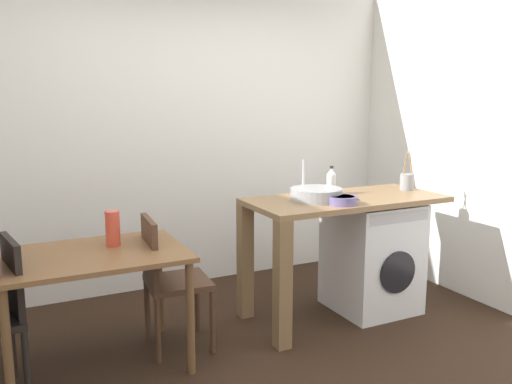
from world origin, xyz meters
The scene contains 13 objects.
ground_plane centered at (0.00, 0.00, 0.00)m, with size 5.46×5.46×0.00m, color black.
wall_back centered at (0.00, 1.75, 1.35)m, with size 4.60×0.10×2.70m, color white.
dining_table centered at (-0.91, 0.48, 0.64)m, with size 1.10×0.76×0.74m.
chair_opposite centered at (-0.43, 0.54, 0.51)m, with size 0.43×0.43×0.90m.
kitchen_counter centered at (0.74, 0.49, 0.76)m, with size 1.50×0.68×0.92m.
washing_machine centered at (1.22, 0.49, 0.43)m, with size 0.60×0.61×0.86m.
sink_basin centered at (0.69, 0.49, 0.97)m, with size 0.38×0.38×0.09m, color #9EA0A5.
tap centered at (0.69, 0.67, 1.06)m, with size 0.02×0.02×0.28m, color #B2B2B7.
bottle_tall_green centered at (0.93, 0.66, 1.02)m, with size 0.07×0.07×0.22m.
mixing_bowl centered at (0.78, 0.29, 0.95)m, with size 0.21×0.21×0.06m.
utensil_crock centered at (1.58, 0.54, 0.99)m, with size 0.11×0.11×0.30m.
vase centered at (-0.76, 0.58, 0.85)m, with size 0.09×0.09×0.22m, color #D84C38.
scissors centered at (0.90, 0.39, 0.92)m, with size 0.15×0.06×0.01m.
Camera 1 is at (-1.40, -2.74, 1.67)m, focal length 37.62 mm.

